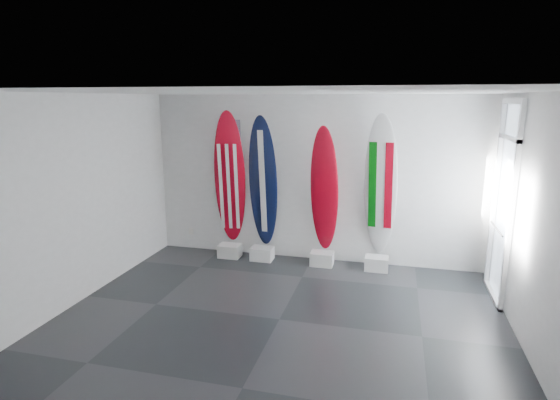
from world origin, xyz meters
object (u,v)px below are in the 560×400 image
(surfboard_navy, at_px, (263,182))
(surfboard_swiss, at_px, (324,190))
(surfboard_usa, at_px, (230,179))
(surfboard_italy, at_px, (381,186))

(surfboard_navy, relative_size, surfboard_swiss, 1.07)
(surfboard_usa, distance_m, surfboard_italy, 2.72)
(surfboard_usa, height_order, surfboard_italy, surfboard_usa)
(surfboard_usa, distance_m, surfboard_swiss, 1.76)
(surfboard_usa, bearing_deg, surfboard_swiss, -11.58)
(surfboard_usa, relative_size, surfboard_navy, 1.04)
(surfboard_usa, bearing_deg, surfboard_navy, -11.58)
(surfboard_navy, bearing_deg, surfboard_italy, 5.62)
(surfboard_swiss, bearing_deg, surfboard_navy, -170.33)
(surfboard_swiss, distance_m, surfboard_italy, 0.97)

